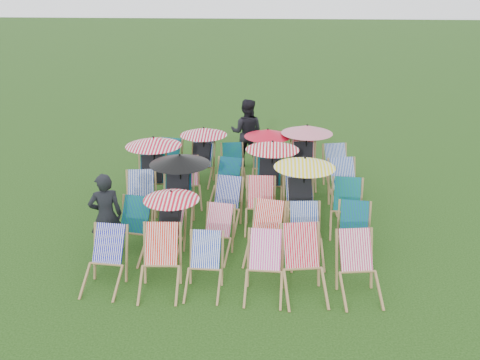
# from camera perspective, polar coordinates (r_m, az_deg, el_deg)

# --- Properties ---
(ground) EXTENTS (100.00, 100.00, 0.00)m
(ground) POSITION_cam_1_polar(r_m,az_deg,el_deg) (10.57, 0.35, -5.16)
(ground) COLOR black
(ground) RESTS_ON ground
(deckchair_0) EXTENTS (0.68, 0.90, 0.92)m
(deckchair_0) POSITION_cam_1_polar(r_m,az_deg,el_deg) (8.78, -14.33, -8.38)
(deckchair_0) COLOR olive
(deckchair_0) RESTS_ON ground
(deckchair_1) EXTENTS (0.69, 0.94, 0.98)m
(deckchair_1) POSITION_cam_1_polar(r_m,az_deg,el_deg) (8.50, -8.57, -8.72)
(deckchair_1) COLOR olive
(deckchair_1) RESTS_ON ground
(deckchair_2) EXTENTS (0.60, 0.82, 0.87)m
(deckchair_2) POSITION_cam_1_polar(r_m,az_deg,el_deg) (8.44, -3.88, -9.17)
(deckchair_2) COLOR olive
(deckchair_2) RESTS_ON ground
(deckchair_3) EXTENTS (0.65, 0.88, 0.93)m
(deckchair_3) POSITION_cam_1_polar(r_m,az_deg,el_deg) (8.34, 2.60, -9.34)
(deckchair_3) COLOR olive
(deckchair_3) RESTS_ON ground
(deckchair_4) EXTENTS (0.82, 1.03, 1.02)m
(deckchair_4) POSITION_cam_1_polar(r_m,az_deg,el_deg) (8.36, 6.85, -9.03)
(deckchair_4) COLOR olive
(deckchair_4) RESTS_ON ground
(deckchair_5) EXTENTS (0.75, 0.96, 0.95)m
(deckchair_5) POSITION_cam_1_polar(r_m,az_deg,el_deg) (8.48, 12.63, -9.21)
(deckchair_5) COLOR olive
(deckchair_5) RESTS_ON ground
(deckchair_6) EXTENTS (0.77, 0.98, 0.97)m
(deckchair_6) POSITION_cam_1_polar(r_m,az_deg,el_deg) (9.61, -11.61, -5.28)
(deckchair_6) COLOR olive
(deckchair_6) RESTS_ON ground
(deckchair_7) EXTENTS (0.98, 1.04, 1.16)m
(deckchair_7) POSITION_cam_1_polar(r_m,az_deg,el_deg) (9.49, -7.62, -4.45)
(deckchair_7) COLOR olive
(deckchair_7) RESTS_ON ground
(deckchair_8) EXTENTS (0.69, 0.87, 0.86)m
(deckchair_8) POSITION_cam_1_polar(r_m,az_deg,el_deg) (9.42, -2.60, -5.75)
(deckchair_8) COLOR olive
(deckchair_8) RESTS_ON ground
(deckchair_9) EXTENTS (0.79, 0.98, 0.95)m
(deckchair_9) POSITION_cam_1_polar(r_m,az_deg,el_deg) (9.31, 2.67, -5.79)
(deckchair_9) COLOR olive
(deckchair_9) RESTS_ON ground
(deckchair_10) EXTENTS (0.70, 0.92, 0.94)m
(deckchair_10) POSITION_cam_1_polar(r_m,az_deg,el_deg) (9.32, 7.04, -5.93)
(deckchair_10) COLOR olive
(deckchair_10) RESTS_ON ground
(deckchair_11) EXTENTS (0.70, 0.91, 0.93)m
(deckchair_11) POSITION_cam_1_polar(r_m,az_deg,el_deg) (9.52, 12.05, -5.67)
(deckchair_11) COLOR olive
(deckchair_11) RESTS_ON ground
(deckchair_12) EXTENTS (0.75, 0.97, 0.98)m
(deckchair_12) POSITION_cam_1_polar(r_m,az_deg,el_deg) (10.78, -10.63, -2.11)
(deckchair_12) COLOR olive
(deckchair_12) RESTS_ON ground
(deckchair_13) EXTENTS (1.19, 1.25, 1.41)m
(deckchair_13) POSITION_cam_1_polar(r_m,az_deg,el_deg) (10.53, -6.63, -0.95)
(deckchair_13) COLOR olive
(deckchair_13) RESTS_ON ground
(deckchair_14) EXTENTS (0.74, 0.94, 0.93)m
(deckchair_14) POSITION_cam_1_polar(r_m,az_deg,el_deg) (10.44, -1.63, -2.69)
(deckchair_14) COLOR olive
(deckchair_14) RESTS_ON ground
(deckchair_15) EXTENTS (0.64, 0.89, 0.95)m
(deckchair_15) POSITION_cam_1_polar(r_m,az_deg,el_deg) (10.39, 2.19, -2.78)
(deckchair_15) COLOR olive
(deckchair_15) RESTS_ON ground
(deckchair_16) EXTENTS (1.19, 1.28, 1.41)m
(deckchair_16) POSITION_cam_1_polar(r_m,az_deg,el_deg) (10.37, 6.65, -1.34)
(deckchair_16) COLOR olive
(deckchair_16) RESTS_ON ground
(deckchair_17) EXTENTS (0.73, 0.95, 0.98)m
(deckchair_17) POSITION_cam_1_polar(r_m,az_deg,el_deg) (10.43, 11.32, -3.01)
(deckchair_17) COLOR olive
(deckchair_17) RESTS_ON ground
(deckchair_18) EXTENTS (1.20, 1.29, 1.43)m
(deckchair_18) POSITION_cam_1_polar(r_m,az_deg,el_deg) (11.67, -9.35, 1.19)
(deckchair_18) COLOR olive
(deckchair_18) RESTS_ON ground
(deckchair_19) EXTENTS (0.80, 0.99, 0.96)m
(deckchair_19) POSITION_cam_1_polar(r_m,az_deg,el_deg) (11.53, -5.72, -0.32)
(deckchair_19) COLOR olive
(deckchair_19) RESTS_ON ground
(deckchair_20) EXTENTS (0.78, 0.97, 0.94)m
(deckchair_20) POSITION_cam_1_polar(r_m,az_deg,el_deg) (11.46, -1.54, -0.41)
(deckchair_20) COLOR olive
(deckchair_20) RESTS_ON ground
(deckchair_21) EXTENTS (1.14, 1.19, 1.36)m
(deckchair_21) POSITION_cam_1_polar(r_m,az_deg,el_deg) (11.47, 3.19, 0.90)
(deckchair_21) COLOR olive
(deckchair_21) RESTS_ON ground
(deckchair_22) EXTENTS (0.68, 0.87, 0.87)m
(deckchair_22) POSITION_cam_1_polar(r_m,az_deg,el_deg) (11.46, 6.40, -0.73)
(deckchair_22) COLOR olive
(deckchair_22) RESTS_ON ground
(deckchair_23) EXTENTS (0.81, 1.01, 0.99)m
(deckchair_23) POSITION_cam_1_polar(r_m,az_deg,el_deg) (11.49, 11.24, -0.64)
(deckchair_23) COLOR olive
(deckchair_23) RESTS_ON ground
(deckchair_24) EXTENTS (0.79, 0.99, 0.97)m
(deckchair_24) POSITION_cam_1_polar(r_m,az_deg,el_deg) (12.81, -7.91, 1.87)
(deckchair_24) COLOR olive
(deckchair_24) RESTS_ON ground
(deckchair_25) EXTENTS (1.10, 1.16, 1.31)m
(deckchair_25) POSITION_cam_1_polar(r_m,az_deg,el_deg) (12.66, -4.15, 2.76)
(deckchair_25) COLOR olive
(deckchair_25) RESTS_ON ground
(deckchair_26) EXTENTS (0.71, 0.90, 0.89)m
(deckchair_26) POSITION_cam_1_polar(r_m,az_deg,el_deg) (12.64, -0.72, 1.60)
(deckchair_26) COLOR olive
(deckchair_26) RESTS_ON ground
(deckchair_27) EXTENTS (1.10, 1.14, 1.30)m
(deckchair_27) POSITION_cam_1_polar(r_m,az_deg,el_deg) (12.54, 2.72, 2.60)
(deckchair_27) COLOR olive
(deckchair_27) RESTS_ON ground
(deckchair_28) EXTENTS (1.19, 1.23, 1.41)m
(deckchair_28) POSITION_cam_1_polar(r_m,az_deg,el_deg) (12.54, 6.86, 2.74)
(deckchair_28) COLOR olive
(deckchair_28) RESTS_ON ground
(deckchair_29) EXTENTS (0.79, 0.98, 0.95)m
(deckchair_29) POSITION_cam_1_polar(r_m,az_deg,el_deg) (12.57, 10.47, 1.26)
(deckchair_29) COLOR olive
(deckchair_29) RESTS_ON ground
(person_left) EXTENTS (0.67, 0.56, 1.56)m
(person_left) POSITION_cam_1_polar(r_m,az_deg,el_deg) (9.52, -14.10, -3.75)
(person_left) COLOR black
(person_left) RESTS_ON ground
(person_rear) EXTENTS (0.92, 0.76, 1.74)m
(person_rear) POSITION_cam_1_polar(r_m,az_deg,el_deg) (13.74, 0.72, 5.09)
(person_rear) COLOR black
(person_rear) RESTS_ON ground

